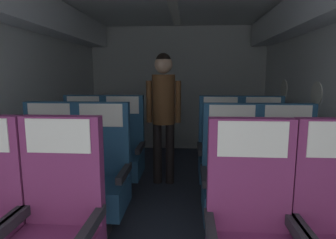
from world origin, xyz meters
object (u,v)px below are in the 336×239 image
object	(u,v)px
seat_b_right_aisle	(287,184)
seat_c_left_window	(83,152)
seat_c_right_window	(220,155)
seat_c_left_aisle	(122,153)
seat_b_left_aisle	(100,179)
seat_b_left_window	(48,178)
seat_b_right_window	(231,183)
flight_attendant	(164,104)
seat_a_left_aisle	(57,233)
seat_c_right_aisle	(263,156)

from	to	relation	value
seat_b_right_aisle	seat_c_left_window	bearing A→B (deg)	158.15
seat_c_right_window	seat_c_left_aisle	bearing A→B (deg)	-179.83
seat_b_left_aisle	seat_c_right_window	world-z (taller)	same
seat_b_left_window	seat_c_left_window	world-z (taller)	same
seat_b_right_window	seat_c_right_window	size ratio (longest dim) A/B	1.00
seat_b_right_window	flight_attendant	bearing A→B (deg)	119.20
seat_a_left_aisle	seat_b_left_window	world-z (taller)	same
seat_b_left_aisle	seat_b_right_window	xyz separation A→B (m)	(1.12, -0.01, 0.00)
seat_b_left_window	seat_c_right_aisle	distance (m)	2.21
seat_a_left_aisle	seat_c_left_window	bearing A→B (deg)	105.95
seat_c_left_aisle	seat_c_right_window	world-z (taller)	same
seat_b_right_aisle	flight_attendant	bearing A→B (deg)	133.61
seat_b_right_aisle	seat_b_right_window	size ratio (longest dim) A/B	1.00
seat_b_left_window	flight_attendant	xyz separation A→B (m)	(0.92, 1.18, 0.53)
seat_c_left_window	seat_c_right_window	world-z (taller)	same
seat_b_left_window	seat_b_right_window	world-z (taller)	same
seat_b_left_window	seat_c_left_aisle	size ratio (longest dim) A/B	1.00
seat_c_left_aisle	seat_c_right_aisle	size ratio (longest dim) A/B	1.00
seat_b_left_aisle	seat_c_right_window	xyz separation A→B (m)	(1.12, 0.84, 0.00)
seat_c_right_aisle	seat_c_right_window	world-z (taller)	same
seat_b_left_window	seat_c_left_window	distance (m)	0.82
seat_b_left_aisle	seat_c_right_aisle	distance (m)	1.79
seat_c_left_window	flight_attendant	size ratio (longest dim) A/B	0.70
seat_a_left_aisle	seat_b_right_aisle	size ratio (longest dim) A/B	1.00
seat_a_left_aisle	seat_c_right_window	size ratio (longest dim) A/B	1.00
seat_c_left_window	seat_c_left_aisle	world-z (taller)	same
seat_c_left_aisle	seat_c_right_window	xyz separation A→B (m)	(1.12, 0.00, 0.00)
seat_c_left_aisle	seat_c_right_aisle	world-z (taller)	same
seat_c_right_window	flight_attendant	xyz separation A→B (m)	(-0.67, 0.35, 0.53)
seat_a_left_aisle	flight_attendant	size ratio (longest dim) A/B	0.70
seat_c_left_window	seat_c_right_aisle	size ratio (longest dim) A/B	1.00
seat_b_left_aisle	seat_c_left_window	world-z (taller)	same
seat_b_left_window	seat_c_left_window	bearing A→B (deg)	89.93
seat_b_right_aisle	seat_b_left_window	bearing A→B (deg)	179.92
seat_c_left_aisle	seat_c_right_aisle	xyz separation A→B (m)	(1.59, -0.01, 0.00)
seat_b_left_window	seat_c_right_window	size ratio (longest dim) A/B	1.00
seat_b_right_window	seat_c_left_aisle	distance (m)	1.41
seat_b_right_window	seat_c_left_window	world-z (taller)	same
seat_b_right_aisle	seat_c_right_aisle	distance (m)	0.83
seat_a_left_aisle	seat_c_right_aisle	world-z (taller)	same
seat_b_right_aisle	flight_attendant	distance (m)	1.72
seat_a_left_aisle	seat_c_right_window	world-z (taller)	same
seat_c_left_window	seat_c_right_window	xyz separation A→B (m)	(1.58, 0.02, 0.00)
flight_attendant	seat_b_left_window	bearing A→B (deg)	73.08
seat_b_right_window	seat_c_left_aisle	xyz separation A→B (m)	(-1.12, 0.85, 0.00)
seat_b_left_aisle	seat_c_left_window	size ratio (longest dim) A/B	1.00
seat_c_left_window	seat_b_right_window	bearing A→B (deg)	-27.69
seat_b_left_window	seat_b_right_aisle	distance (m)	2.04
seat_b_right_window	seat_c_left_window	bearing A→B (deg)	152.31
seat_b_left_aisle	seat_b_right_window	world-z (taller)	same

